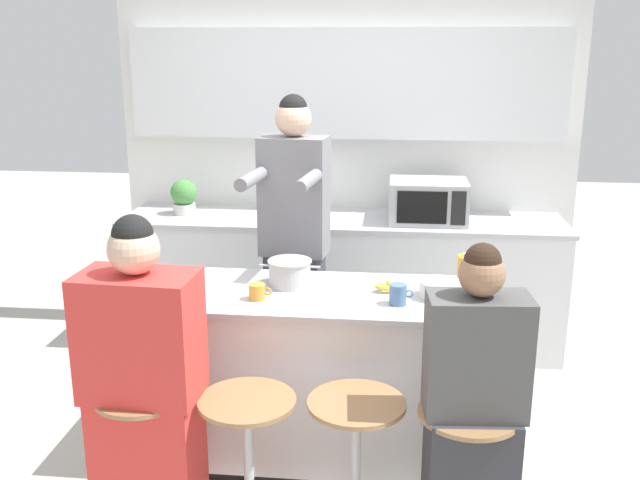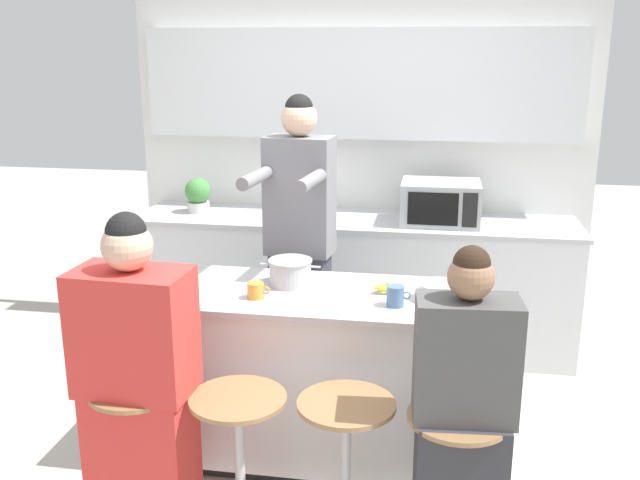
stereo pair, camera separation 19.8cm
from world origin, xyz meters
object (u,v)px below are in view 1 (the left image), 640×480
object	(u,v)px
coffee_cup_near	(398,294)
potted_plant	(184,196)
coffee_cup_far	(257,292)
person_cooking	(294,255)
bar_stool_center_right	(356,460)
cooking_pot	(290,273)
banana_bunch	(388,287)
juice_carton	(466,271)
kitchen_island	(319,375)
bar_stool_center_left	(249,457)
bar_stool_leftmost	(146,449)
person_seated_near	(472,422)
fruit_bowl	(440,289)
microwave	(428,201)
bar_stool_rightmost	(465,471)
person_wrapped_blanket	(144,391)

from	to	relation	value
coffee_cup_near	potted_plant	distance (m)	2.22
coffee_cup_far	person_cooking	bearing A→B (deg)	83.62
bar_stool_center_right	potted_plant	world-z (taller)	potted_plant
cooking_pot	banana_bunch	bearing A→B (deg)	-4.53
coffee_cup_near	juice_carton	bearing A→B (deg)	42.12
kitchen_island	bar_stool_center_left	xyz separation A→B (m)	(-0.23, -0.66, -0.07)
coffee_cup_far	juice_carton	size ratio (longest dim) A/B	0.65
cooking_pot	coffee_cup_far	bearing A→B (deg)	-119.96
bar_stool_leftmost	cooking_pot	size ratio (longest dim) A/B	2.14
person_seated_near	banana_bunch	size ratio (longest dim) A/B	8.37
person_cooking	banana_bunch	bearing A→B (deg)	-37.72
fruit_bowl	person_seated_near	bearing A→B (deg)	-80.87
kitchen_island	microwave	world-z (taller)	microwave
cooking_pot	person_cooking	bearing A→B (deg)	95.52
kitchen_island	cooking_pot	size ratio (longest dim) A/B	5.50
fruit_bowl	microwave	xyz separation A→B (m)	(-0.01, 1.47, 0.11)
person_seated_near	cooking_pot	world-z (taller)	person_seated_near
bar_stool_rightmost	juice_carton	size ratio (longest dim) A/B	3.85
bar_stool_center_left	bar_stool_rightmost	bearing A→B (deg)	-0.30
bar_stool_center_right	banana_bunch	bearing A→B (deg)	80.74
person_wrapped_blanket	person_seated_near	world-z (taller)	person_wrapped_blanket
bar_stool_rightmost	coffee_cup_far	size ratio (longest dim) A/B	5.95
bar_stool_center_right	coffee_cup_near	world-z (taller)	coffee_cup_near
person_wrapped_blanket	coffee_cup_far	xyz separation A→B (m)	(0.39, 0.55, 0.26)
person_wrapped_blanket	banana_bunch	bearing A→B (deg)	38.78
person_seated_near	microwave	distance (m)	2.18
bar_stool_center_right	potted_plant	xyz separation A→B (m)	(-1.35, 2.13, 0.66)
bar_stool_rightmost	person_cooking	distance (m)	1.62
bar_stool_rightmost	coffee_cup_near	bearing A→B (deg)	118.48
coffee_cup_far	fruit_bowl	bearing A→B (deg)	8.01
bar_stool_center_left	coffee_cup_far	world-z (taller)	coffee_cup_far
person_wrapped_blanket	bar_stool_center_right	bearing A→B (deg)	5.61
person_seated_near	banana_bunch	world-z (taller)	person_seated_near
person_cooking	banana_bunch	xyz separation A→B (m)	(0.54, -0.53, 0.01)
bar_stool_leftmost	bar_stool_rightmost	world-z (taller)	same
bar_stool_center_left	juice_carton	distance (m)	1.41
bar_stool_rightmost	banana_bunch	size ratio (longest dim) A/B	4.06
bar_stool_rightmost	fruit_bowl	xyz separation A→B (m)	(-0.09, 0.66, 0.56)
bar_stool_rightmost	potted_plant	xyz separation A→B (m)	(-1.81, 2.16, 0.66)
person_wrapped_blanket	coffee_cup_near	size ratio (longest dim) A/B	12.70
coffee_cup_near	potted_plant	xyz separation A→B (m)	(-1.51, 1.62, 0.09)
microwave	fruit_bowl	bearing A→B (deg)	-89.75
cooking_pot	coffee_cup_far	world-z (taller)	cooking_pot
person_cooking	microwave	xyz separation A→B (m)	(0.79, 0.88, 0.14)
juice_carton	potted_plant	bearing A→B (deg)	144.58
coffee_cup_near	bar_stool_leftmost	bearing A→B (deg)	-153.81
cooking_pot	microwave	world-z (taller)	microwave
person_cooking	bar_stool_rightmost	bearing A→B (deg)	-48.11
coffee_cup_near	bar_stool_center_right	bearing A→B (deg)	-107.59
bar_stool_center_right	juice_carton	xyz separation A→B (m)	(0.50, 0.82, 0.60)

